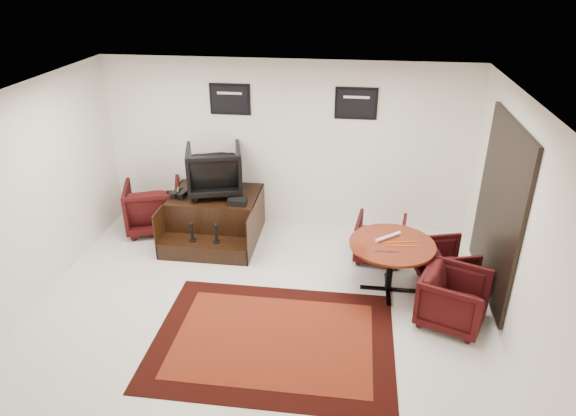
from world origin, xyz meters
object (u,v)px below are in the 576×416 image
object	(u,v)px
shine_podium	(215,218)
meeting_table	(392,249)
armchair_side	(154,204)
table_chair_back	(380,237)
table_chair_corner	(454,296)
table_chair_window	(447,262)
shine_chair	(214,168)

from	to	relation	value
shine_podium	meeting_table	bearing A→B (deg)	-23.17
armchair_side	table_chair_back	distance (m)	3.78
table_chair_back	meeting_table	bearing A→B (deg)	104.24
table_chair_corner	shine_podium	bearing A→B (deg)	84.79
shine_podium	table_chair_back	distance (m)	2.68
armchair_side	table_chair_back	world-z (taller)	armchair_side
table_chair_window	shine_podium	bearing A→B (deg)	59.77
meeting_table	table_chair_corner	bearing A→B (deg)	-38.77
armchair_side	table_chair_window	bearing A→B (deg)	149.30
armchair_side	table_chair_corner	xyz separation A→B (m)	(4.62, -1.94, -0.06)
meeting_table	table_chair_corner	distance (m)	1.01
table_chair_window	table_chair_corner	world-z (taller)	table_chair_corner
table_chair_back	shine_chair	bearing A→B (deg)	-2.93
shine_chair	meeting_table	bearing A→B (deg)	138.96
armchair_side	meeting_table	size ratio (longest dim) A/B	0.80
shine_chair	table_chair_window	world-z (taller)	shine_chair
table_chair_back	table_chair_window	distance (m)	1.07
table_chair_window	armchair_side	bearing A→B (deg)	61.24
shine_podium	meeting_table	distance (m)	3.03
shine_podium	table_chair_corner	world-z (taller)	table_chair_corner
table_chair_back	shine_podium	bearing A→B (deg)	0.17
shine_podium	armchair_side	size ratio (longest dim) A/B	1.61
shine_podium	shine_chair	xyz separation A→B (m)	(0.00, 0.15, 0.83)
table_chair_window	table_chair_corner	xyz separation A→B (m)	(-0.04, -0.90, 0.05)
table_chair_back	table_chair_corner	bearing A→B (deg)	127.68
table_chair_back	table_chair_window	size ratio (longest dim) A/B	1.07
shine_chair	armchair_side	bearing A→B (deg)	-15.34
shine_podium	armchair_side	xyz separation A→B (m)	(-1.09, 0.15, 0.12)
table_chair_window	table_chair_corner	distance (m)	0.90
shine_chair	table_chair_back	bearing A→B (deg)	154.55
shine_podium	armchair_side	distance (m)	1.11
shine_podium	shine_chair	bearing A→B (deg)	90.00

